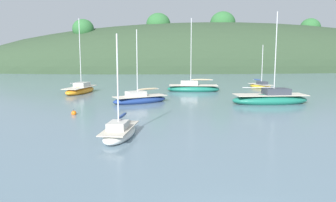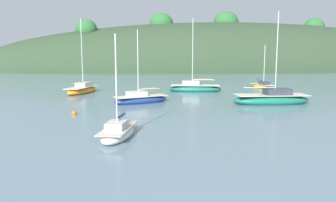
% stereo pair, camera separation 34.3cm
% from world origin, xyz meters
% --- Properties ---
extents(far_shoreline_hill, '(150.00, 36.00, 31.33)m').
position_xyz_m(far_shoreline_hill, '(25.00, 91.30, 0.10)').
color(far_shoreline_hill, '#2D422B').
rests_on(far_shoreline_hill, ground).
extents(sailboat_white_near, '(8.01, 2.79, 9.60)m').
position_xyz_m(sailboat_white_near, '(11.25, 25.42, 0.46)').
color(sailboat_white_near, '#196B56').
rests_on(sailboat_white_near, ground).
extents(sailboat_red_portside, '(2.69, 5.15, 6.54)m').
position_xyz_m(sailboat_red_portside, '(-3.79, 12.80, 0.33)').
color(sailboat_red_portside, white).
rests_on(sailboat_red_portside, ground).
extents(sailboat_yellow_far, '(6.36, 4.41, 7.79)m').
position_xyz_m(sailboat_yellow_far, '(-2.23, 27.36, 0.38)').
color(sailboat_yellow_far, navy).
rests_on(sailboat_yellow_far, ground).
extents(sailboat_orange_cutter, '(2.92, 4.90, 6.53)m').
position_xyz_m(sailboat_orange_cutter, '(16.06, 40.69, 0.32)').
color(sailboat_orange_cutter, gold).
rests_on(sailboat_orange_cutter, ground).
extents(sailboat_grey_yawl, '(4.25, 7.03, 9.80)m').
position_xyz_m(sailboat_grey_yawl, '(-9.77, 36.91, 0.41)').
color(sailboat_grey_yawl, orange).
rests_on(sailboat_grey_yawl, ground).
extents(sailboat_black_sloop, '(7.41, 3.44, 10.03)m').
position_xyz_m(sailboat_black_sloop, '(5.23, 37.38, 0.43)').
color(sailboat_black_sloop, '#196B56').
rests_on(sailboat_black_sloop, ground).
extents(mooring_buoy_channel, '(0.44, 0.44, 0.54)m').
position_xyz_m(mooring_buoy_channel, '(-7.97, 21.02, 0.12)').
color(mooring_buoy_channel, orange).
rests_on(mooring_buoy_channel, ground).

